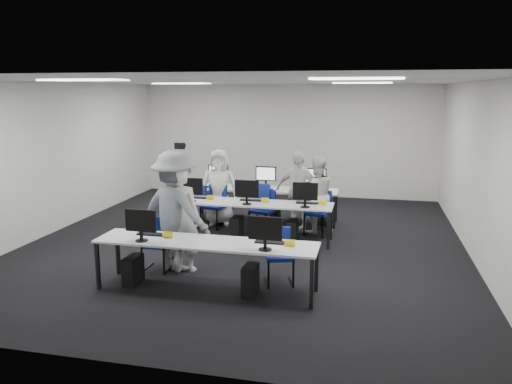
% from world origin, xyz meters
% --- Properties ---
extents(room, '(9.00, 9.02, 3.00)m').
position_xyz_m(room, '(0.00, 0.00, 1.50)').
color(room, black).
rests_on(room, ground).
extents(ceiling_panels, '(5.20, 4.60, 0.02)m').
position_xyz_m(ceiling_panels, '(0.00, 0.00, 2.98)').
color(ceiling_panels, white).
rests_on(ceiling_panels, room).
extents(desk_front, '(3.20, 0.70, 0.73)m').
position_xyz_m(desk_front, '(0.00, -2.40, 0.68)').
color(desk_front, silver).
rests_on(desk_front, ground).
extents(desk_mid, '(3.20, 0.70, 0.73)m').
position_xyz_m(desk_mid, '(0.00, 0.20, 0.68)').
color(desk_mid, silver).
rests_on(desk_mid, ground).
extents(desk_back, '(3.20, 0.70, 0.73)m').
position_xyz_m(desk_back, '(0.00, 1.60, 0.68)').
color(desk_back, silver).
rests_on(desk_back, ground).
extents(equipment_front, '(2.51, 0.41, 1.19)m').
position_xyz_m(equipment_front, '(-0.19, -2.42, 0.36)').
color(equipment_front, '#0C38A1').
rests_on(equipment_front, desk_front).
extents(equipment_mid, '(2.91, 0.41, 1.19)m').
position_xyz_m(equipment_mid, '(-0.19, 0.18, 0.36)').
color(equipment_mid, white).
rests_on(equipment_mid, desk_mid).
extents(equipment_back, '(2.91, 0.41, 1.19)m').
position_xyz_m(equipment_back, '(0.19, 1.62, 0.36)').
color(equipment_back, white).
rests_on(equipment_back, desk_back).
extents(chair_0, '(0.41, 0.45, 0.83)m').
position_xyz_m(chair_0, '(-1.03, -1.76, 0.26)').
color(chair_0, navy).
rests_on(chair_0, ground).
extents(chair_1, '(0.52, 0.54, 0.82)m').
position_xyz_m(chair_1, '(0.97, -1.90, 0.26)').
color(chair_1, navy).
rests_on(chair_1, ground).
extents(chair_2, '(0.52, 0.55, 0.88)m').
position_xyz_m(chair_2, '(-0.93, 0.88, 0.28)').
color(chair_2, navy).
rests_on(chair_2, ground).
extents(chair_3, '(0.53, 0.56, 0.85)m').
position_xyz_m(chair_3, '(0.15, 0.75, 0.27)').
color(chair_3, navy).
rests_on(chair_3, ground).
extents(chair_4, '(0.54, 0.57, 0.88)m').
position_xyz_m(chair_4, '(1.27, 0.79, 0.28)').
color(chair_4, navy).
rests_on(chair_4, ground).
extents(chair_5, '(0.55, 0.58, 0.89)m').
position_xyz_m(chair_5, '(-1.22, 1.08, 0.28)').
color(chair_5, navy).
rests_on(chair_5, ground).
extents(chair_6, '(0.53, 0.57, 0.97)m').
position_xyz_m(chair_6, '(0.08, 1.06, 0.31)').
color(chair_6, navy).
rests_on(chair_6, ground).
extents(chair_7, '(0.54, 0.56, 0.84)m').
position_xyz_m(chair_7, '(1.13, 1.11, 0.26)').
color(chair_7, navy).
rests_on(chair_7, ground).
extents(handbag, '(0.41, 0.31, 0.30)m').
position_xyz_m(handbag, '(-1.45, 0.14, 0.88)').
color(handbag, tan).
rests_on(handbag, desk_mid).
extents(student_0, '(0.64, 0.43, 1.72)m').
position_xyz_m(student_0, '(-0.64, -1.71, 0.86)').
color(student_0, beige).
rests_on(student_0, ground).
extents(student_1, '(0.92, 0.83, 1.56)m').
position_xyz_m(student_1, '(1.21, 0.92, 0.78)').
color(student_1, beige).
rests_on(student_1, ground).
extents(student_2, '(0.86, 0.64, 1.62)m').
position_xyz_m(student_2, '(-0.88, 1.12, 0.81)').
color(student_2, beige).
rests_on(student_2, ground).
extents(student_3, '(1.05, 0.70, 1.65)m').
position_xyz_m(student_3, '(0.81, 1.03, 0.83)').
color(student_3, beige).
rests_on(student_3, ground).
extents(photographer, '(1.39, 1.02, 1.92)m').
position_xyz_m(photographer, '(-0.75, -1.70, 0.96)').
color(photographer, gray).
rests_on(photographer, ground).
extents(dslr_camera, '(0.18, 0.21, 0.10)m').
position_xyz_m(dslr_camera, '(-0.70, -1.53, 1.98)').
color(dslr_camera, black).
rests_on(dslr_camera, photographer).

